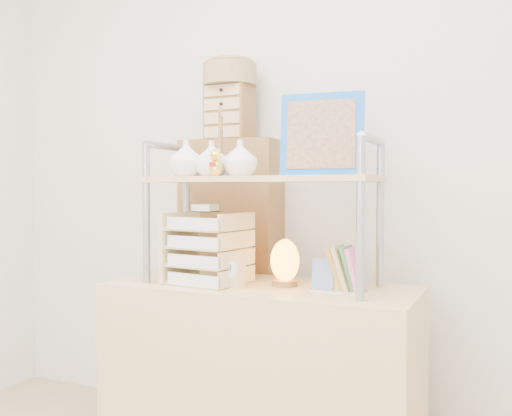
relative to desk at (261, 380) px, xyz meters
The scene contains 9 objects.
desk is the anchor object (origin of this frame).
cabinet 0.57m from the desk, 130.53° to the left, with size 0.45×0.24×1.35m, color brown.
hutch 0.81m from the desk, 167.02° to the left, with size 0.90×0.34×0.75m.
letter_tray 0.55m from the desk, 160.86° to the right, with size 0.28×0.27×0.31m.
salt_lamp 0.48m from the desk, 13.71° to the left, with size 0.12×0.11×0.18m.
desk_clock 0.46m from the desk, 125.46° to the right, with size 0.10×0.07×0.13m.
postcard_stand 0.51m from the desk, ahead, with size 0.17×0.05×0.12m.
drawer_chest 1.20m from the desk, 132.29° to the left, with size 0.20×0.16×0.25m.
woven_basket 1.36m from the desk, 132.11° to the left, with size 0.25×0.25×0.10m, color olive.
Camera 1 is at (0.90, -0.81, 1.13)m, focal length 40.00 mm.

